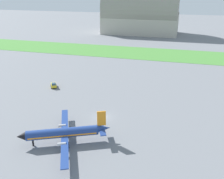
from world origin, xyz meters
The scene contains 5 objects.
ground_plane centered at (0.00, 0.00, 0.00)m, with size 600.00×600.00×0.00m, color slate.
grass_taxiway_strip centered at (0.00, 76.66, 0.04)m, with size 360.00×28.00×0.08m, color #478438.
airplane_foreground_turboprop centered at (-4.60, -14.35, 2.73)m, with size 20.17×23.22×7.47m.
pushback_tug_near_gate centered at (-23.89, 17.11, 0.91)m, with size 3.42×4.01×1.95m.
hangar_distant centered at (-13.41, 140.35, 15.15)m, with size 56.36×31.34×34.21m.
Camera 1 is at (19.55, -60.45, 33.91)m, focal length 41.05 mm.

